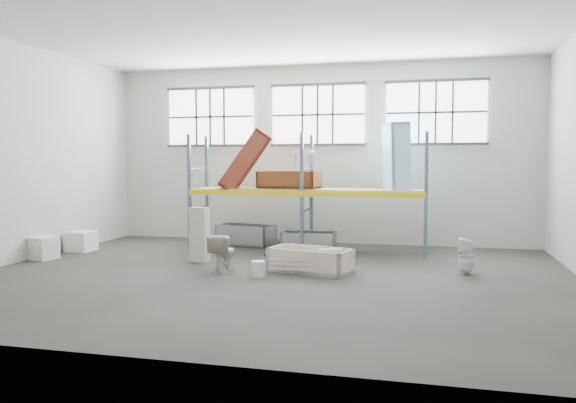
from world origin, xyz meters
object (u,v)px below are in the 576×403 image
(carton_near, at_px, (42,248))
(toilet_beige, at_px, (223,253))
(steel_tub_left, at_px, (246,235))
(bathtub_beige, at_px, (310,260))
(toilet_white, at_px, (467,256))
(rust_tub_flat, at_px, (289,180))
(blue_tub_upright, at_px, (396,158))
(bucket, at_px, (258,269))
(cistern_tall, at_px, (200,235))
(steel_tub_right, at_px, (309,242))

(carton_near, bearing_deg, toilet_beige, -5.11)
(steel_tub_left, bearing_deg, bathtub_beige, -52.89)
(toilet_white, height_order, rust_tub_flat, rust_tub_flat)
(blue_tub_upright, relative_size, carton_near, 2.81)
(rust_tub_flat, xyz_separation_m, bucket, (0.28, -3.66, -1.66))
(bathtub_beige, relative_size, bucket, 5.37)
(bathtub_beige, relative_size, steel_tub_left, 1.09)
(cistern_tall, height_order, steel_tub_right, cistern_tall)
(cistern_tall, xyz_separation_m, bucket, (1.81, -1.35, -0.47))
(steel_tub_right, xyz_separation_m, bucket, (-0.31, -3.40, -0.09))
(carton_near, bearing_deg, bucket, -7.76)
(toilet_beige, bearing_deg, bathtub_beige, -169.96)
(bathtub_beige, distance_m, cistern_tall, 2.81)
(bathtub_beige, bearing_deg, blue_tub_upright, 78.49)
(bathtub_beige, relative_size, cistern_tall, 1.35)
(bathtub_beige, relative_size, carton_near, 2.75)
(bucket, height_order, carton_near, carton_near)
(bucket, bearing_deg, cistern_tall, 143.33)
(bathtub_beige, height_order, steel_tub_right, steel_tub_right)
(toilet_white, xyz_separation_m, carton_near, (-9.61, -0.54, -0.11))
(steel_tub_right, bearing_deg, toilet_white, -29.30)
(bathtub_beige, relative_size, blue_tub_upright, 0.98)
(cistern_tall, relative_size, rust_tub_flat, 0.80)
(steel_tub_right, bearing_deg, steel_tub_left, 161.61)
(steel_tub_left, bearing_deg, bucket, -68.60)
(cistern_tall, xyz_separation_m, carton_near, (-3.74, -0.59, -0.36))
(toilet_beige, distance_m, blue_tub_upright, 5.24)
(steel_tub_left, bearing_deg, carton_near, -140.53)
(bathtub_beige, height_order, blue_tub_upright, blue_tub_upright)
(bathtub_beige, xyz_separation_m, steel_tub_left, (-2.49, 3.29, 0.04))
(rust_tub_flat, height_order, bucket, rust_tub_flat)
(toilet_white, bearing_deg, cistern_tall, -90.89)
(cistern_tall, height_order, carton_near, cistern_tall)
(bathtub_beige, distance_m, carton_near, 6.46)
(toilet_beige, distance_m, rust_tub_flat, 3.66)
(toilet_white, relative_size, bucket, 2.37)
(toilet_beige, relative_size, blue_tub_upright, 0.46)
(toilet_beige, height_order, rust_tub_flat, rust_tub_flat)
(steel_tub_right, bearing_deg, bathtub_beige, -77.28)
(rust_tub_flat, relative_size, carton_near, 2.54)
(toilet_beige, height_order, toilet_white, toilet_beige)
(cistern_tall, bearing_deg, bucket, -28.32)
(rust_tub_flat, bearing_deg, cistern_tall, -123.54)
(steel_tub_left, xyz_separation_m, blue_tub_upright, (4.04, -0.17, 2.11))
(toilet_beige, distance_m, steel_tub_left, 3.76)
(blue_tub_upright, bearing_deg, steel_tub_right, -168.09)
(steel_tub_right, bearing_deg, blue_tub_upright, 11.91)
(steel_tub_left, relative_size, rust_tub_flat, 0.99)
(rust_tub_flat, bearing_deg, bathtub_beige, -67.85)
(blue_tub_upright, distance_m, bucket, 5.09)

